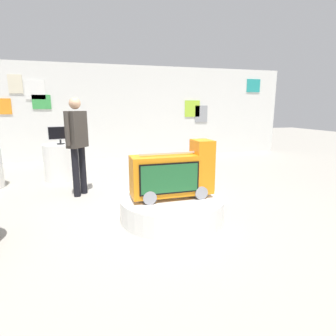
% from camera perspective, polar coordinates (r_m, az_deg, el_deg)
% --- Properties ---
extents(ground_plane, '(30.00, 30.00, 0.00)m').
position_cam_1_polar(ground_plane, '(4.46, -4.09, -8.50)').
color(ground_plane, '#9E998E').
extents(back_wall_display, '(11.26, 0.13, 2.83)m').
position_cam_1_polar(back_wall_display, '(8.88, -10.71, 11.03)').
color(back_wall_display, silver).
rests_on(back_wall_display, ground).
extents(main_display_pedestal, '(1.48, 1.48, 0.31)m').
position_cam_1_polar(main_display_pedestal, '(4.07, 0.82, -8.17)').
color(main_display_pedestal, white).
rests_on(main_display_pedestal, ground).
extents(novelty_firetruck_tv, '(1.17, 0.43, 0.81)m').
position_cam_1_polar(novelty_firetruck_tv, '(3.93, 1.21, -1.41)').
color(novelty_firetruck_tv, gray).
rests_on(novelty_firetruck_tv, main_display_pedestal).
extents(display_pedestal_center_rear, '(0.77, 0.77, 0.80)m').
position_cam_1_polar(display_pedestal_center_rear, '(6.58, -20.77, 1.13)').
color(display_pedestal_center_rear, white).
rests_on(display_pedestal_center_rear, ground).
extents(tv_on_center_rear, '(0.48, 0.17, 0.39)m').
position_cam_1_polar(tv_on_center_rear, '(6.50, -21.20, 6.52)').
color(tv_on_center_rear, black).
rests_on(tv_on_center_rear, display_pedestal_center_rear).
extents(shopper_browsing_near_truck, '(0.38, 0.47, 1.75)m').
position_cam_1_polar(shopper_browsing_near_truck, '(5.22, -18.05, 5.59)').
color(shopper_browsing_near_truck, black).
rests_on(shopper_browsing_near_truck, ground).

